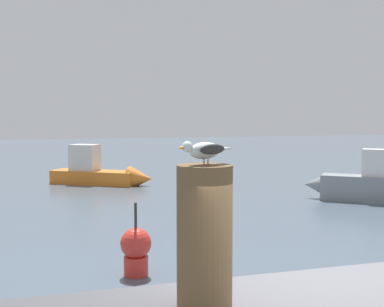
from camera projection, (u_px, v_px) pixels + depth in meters
name	position (u px, v px, depth m)	size (l,w,h in m)	color
mooring_post	(205.00, 238.00, 3.10)	(0.33, 0.33, 0.87)	brown
seagull	(204.00, 150.00, 3.06)	(0.38, 0.21, 0.14)	#C67760
boat_orange	(103.00, 173.00, 21.74)	(4.21, 3.38, 1.83)	orange
boat_grey	(363.00, 185.00, 17.50)	(3.41, 3.08, 1.76)	gray
channel_buoy	(136.00, 249.00, 9.40)	(0.56, 0.56, 1.33)	red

